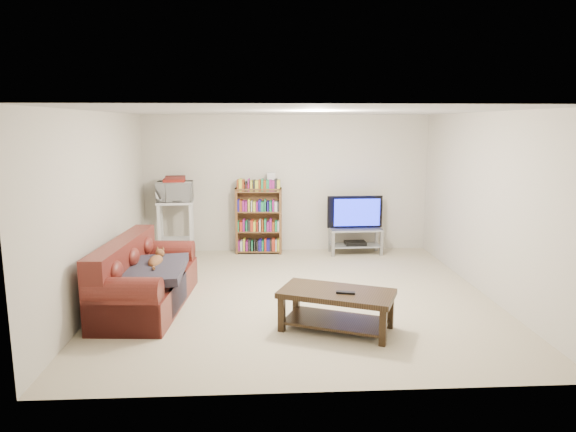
{
  "coord_description": "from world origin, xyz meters",
  "views": [
    {
      "loc": [
        -0.49,
        -6.5,
        2.25
      ],
      "look_at": [
        -0.1,
        0.4,
        1.0
      ],
      "focal_mm": 32.0,
      "sensor_mm": 36.0,
      "label": 1
    }
  ],
  "objects": [
    {
      "name": "microwave",
      "position": [
        -1.91,
        2.12,
        1.13
      ],
      "size": [
        0.62,
        0.45,
        0.33
      ],
      "primitive_type": "imported",
      "rotation": [
        0.0,
        0.0,
        0.07
      ],
      "color": "silver",
      "rests_on": "microwave_stand"
    },
    {
      "name": "ceiling",
      "position": [
        0.0,
        0.0,
        2.4
      ],
      "size": [
        5.0,
        5.0,
        0.0
      ],
      "primitive_type": "plane",
      "rotation": [
        3.14,
        0.0,
        0.0
      ],
      "color": "white",
      "rests_on": "ground"
    },
    {
      "name": "television",
      "position": [
        1.18,
        2.16,
        0.73
      ],
      "size": [
        0.97,
        0.15,
        0.56
      ],
      "primitive_type": "imported",
      "rotation": [
        0.0,
        0.0,
        3.17
      ],
      "color": "black",
      "rests_on": "tv_stand"
    },
    {
      "name": "cat",
      "position": [
        -1.78,
        -0.28,
        0.57
      ],
      "size": [
        0.25,
        0.55,
        0.16
      ],
      "primitive_type": null,
      "rotation": [
        0.0,
        0.0,
        -0.07
      ],
      "color": "brown",
      "rests_on": "sofa"
    },
    {
      "name": "sofa",
      "position": [
        -1.96,
        -0.31,
        0.3
      ],
      "size": [
        1.0,
        2.03,
        0.84
      ],
      "rotation": [
        0.0,
        0.0,
        -0.07
      ],
      "color": "#5E1E18",
      "rests_on": "floor"
    },
    {
      "name": "shelf_clutter",
      "position": [
        -0.4,
        2.31,
        1.26
      ],
      "size": [
        0.59,
        0.19,
        0.28
      ],
      "rotation": [
        0.0,
        0.0,
        -0.07
      ],
      "color": "silver",
      "rests_on": "bookshelf"
    },
    {
      "name": "remote",
      "position": [
        0.43,
        -1.26,
        0.46
      ],
      "size": [
        0.21,
        0.1,
        0.02
      ],
      "primitive_type": "cube",
      "rotation": [
        0.0,
        0.0,
        -0.25
      ],
      "color": "black",
      "rests_on": "coffee_table"
    },
    {
      "name": "microwave_stand",
      "position": [
        -1.91,
        2.12,
        0.62
      ],
      "size": [
        0.63,
        0.48,
        0.96
      ],
      "rotation": [
        0.0,
        0.0,
        0.07
      ],
      "color": "silver",
      "rests_on": "floor"
    },
    {
      "name": "floor",
      "position": [
        0.0,
        0.0,
        0.0
      ],
      "size": [
        5.0,
        5.0,
        0.0
      ],
      "primitive_type": "plane",
      "color": "#C8B894",
      "rests_on": "ground"
    },
    {
      "name": "wall_back",
      "position": [
        0.0,
        2.5,
        1.2
      ],
      "size": [
        5.0,
        0.0,
        5.0
      ],
      "primitive_type": "plane",
      "rotation": [
        1.57,
        0.0,
        0.0
      ],
      "color": "beige",
      "rests_on": "ground"
    },
    {
      "name": "wall_front",
      "position": [
        0.0,
        -2.5,
        1.2
      ],
      "size": [
        5.0,
        0.0,
        5.0
      ],
      "primitive_type": "plane",
      "rotation": [
        -1.57,
        0.0,
        0.0
      ],
      "color": "beige",
      "rests_on": "ground"
    },
    {
      "name": "game_boxes",
      "position": [
        -1.91,
        2.12,
        1.32
      ],
      "size": [
        0.37,
        0.33,
        0.05
      ],
      "primitive_type": "cube",
      "rotation": [
        0.0,
        0.0,
        0.07
      ],
      "color": "maroon",
      "rests_on": "microwave"
    },
    {
      "name": "wall_right",
      "position": [
        2.5,
        0.0,
        1.2
      ],
      "size": [
        0.0,
        5.0,
        5.0
      ],
      "primitive_type": "plane",
      "rotation": [
        1.57,
        0.0,
        -1.57
      ],
      "color": "beige",
      "rests_on": "ground"
    },
    {
      "name": "bookshelf",
      "position": [
        -0.5,
        2.3,
        0.6
      ],
      "size": [
        0.81,
        0.3,
        1.15
      ],
      "rotation": [
        0.0,
        0.0,
        -0.07
      ],
      "color": "brown",
      "rests_on": "floor"
    },
    {
      "name": "tv_stand",
      "position": [
        1.18,
        2.16,
        0.31
      ],
      "size": [
        0.91,
        0.43,
        0.45
      ],
      "rotation": [
        0.0,
        0.0,
        0.02
      ],
      "color": "#999EA3",
      "rests_on": "floor"
    },
    {
      "name": "dvd_player",
      "position": [
        1.18,
        2.16,
        0.19
      ],
      "size": [
        0.37,
        0.26,
        0.06
      ],
      "primitive_type": "cube",
      "rotation": [
        0.0,
        0.0,
        0.02
      ],
      "color": "black",
      "rests_on": "tv_stand"
    },
    {
      "name": "blanket",
      "position": [
        -1.79,
        -0.46,
        0.51
      ],
      "size": [
        0.77,
        0.99,
        0.18
      ],
      "primitive_type": "cube",
      "rotation": [
        0.05,
        -0.04,
        0.01
      ],
      "color": "#2E2A35",
      "rests_on": "sofa"
    },
    {
      "name": "coffee_table",
      "position": [
        0.35,
        -1.17,
        0.31
      ],
      "size": [
        1.37,
        1.04,
        0.45
      ],
      "rotation": [
        0.0,
        0.0,
        -0.4
      ],
      "color": "black",
      "rests_on": "floor"
    },
    {
      "name": "wall_left",
      "position": [
        -2.5,
        0.0,
        1.2
      ],
      "size": [
        0.0,
        5.0,
        5.0
      ],
      "primitive_type": "plane",
      "rotation": [
        1.57,
        0.0,
        1.57
      ],
      "color": "beige",
      "rests_on": "ground"
    }
  ]
}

